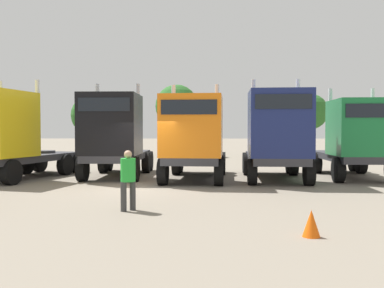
{
  "coord_description": "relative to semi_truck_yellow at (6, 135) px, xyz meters",
  "views": [
    {
      "loc": [
        2.23,
        -15.51,
        2.14
      ],
      "look_at": [
        1.78,
        3.98,
        1.53
      ],
      "focal_mm": 39.67,
      "sensor_mm": 36.0,
      "label": 1
    }
  ],
  "objects": [
    {
      "name": "ground",
      "position": [
        6.08,
        -2.3,
        -1.96
      ],
      "size": [
        200.0,
        200.0,
        0.0
      ],
      "primitive_type": "plane",
      "color": "gray"
    },
    {
      "name": "semi_truck_yellow",
      "position": [
        0.0,
        0.0,
        0.0
      ],
      "size": [
        3.88,
        6.65,
        4.37
      ],
      "rotation": [
        0.0,
        0.0,
        -1.8
      ],
      "color": "#333338",
      "rests_on": "ground"
    },
    {
      "name": "semi_truck_black",
      "position": [
        4.38,
        1.04,
        -0.0
      ],
      "size": [
        2.57,
        6.09,
        4.33
      ],
      "rotation": [
        0.0,
        0.0,
        -1.57
      ],
      "color": "#333338",
      "rests_on": "ground"
    },
    {
      "name": "semi_truck_orange",
      "position": [
        7.96,
        -0.07,
        -0.1
      ],
      "size": [
        2.98,
        6.55,
        4.15
      ],
      "rotation": [
        0.0,
        0.0,
        -1.64
      ],
      "color": "#333338",
      "rests_on": "ground"
    },
    {
      "name": "semi_truck_navy",
      "position": [
        11.45,
        -0.09,
        -0.02
      ],
      "size": [
        2.87,
        6.25,
        4.36
      ],
      "rotation": [
        0.0,
        0.0,
        -1.63
      ],
      "color": "#333338",
      "rests_on": "ground"
    },
    {
      "name": "semi_truck_green",
      "position": [
        15.09,
        0.92,
        -0.14
      ],
      "size": [
        2.75,
        6.27,
        4.06
      ],
      "rotation": [
        0.0,
        0.0,
        -1.6
      ],
      "color": "#333338",
      "rests_on": "ground"
    },
    {
      "name": "visitor_with_camera",
      "position": [
        6.34,
        -6.58,
        -1.03
      ],
      "size": [
        0.56,
        0.56,
        1.62
      ],
      "rotation": [
        0.0,
        0.0,
        2.27
      ],
      "color": "#383838",
      "rests_on": "ground"
    },
    {
      "name": "traffic_cone_near",
      "position": [
        10.52,
        -9.27,
        -1.69
      ],
      "size": [
        0.36,
        0.36,
        0.55
      ],
      "primitive_type": "cone",
      "color": "#F2590C",
      "rests_on": "ground"
    },
    {
      "name": "oak_far_left",
      "position": [
        -1.6,
        19.96,
        1.56
      ],
      "size": [
        3.57,
        3.57,
        5.32
      ],
      "color": "#4C3823",
      "rests_on": "ground"
    },
    {
      "name": "oak_far_centre",
      "position": [
        6.2,
        17.72,
        2.22
      ],
      "size": [
        3.58,
        3.58,
        6.0
      ],
      "color": "#4C3823",
      "rests_on": "ground"
    },
    {
      "name": "oak_far_right",
      "position": [
        16.99,
        16.48,
        1.67
      ],
      "size": [
        2.86,
        2.86,
        5.1
      ],
      "color": "#4C3823",
      "rests_on": "ground"
    }
  ]
}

